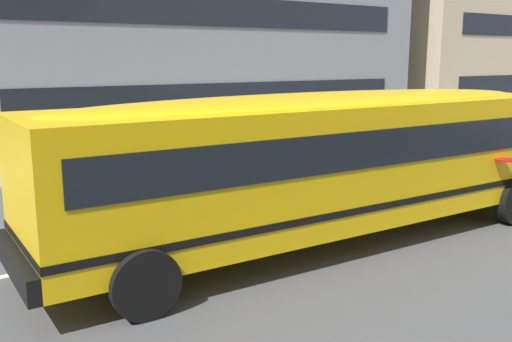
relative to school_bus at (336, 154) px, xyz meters
The scene contains 6 objects.
ground_plane 3.97m from the school_bus, 157.15° to the left, with size 400.00×400.00×0.00m, color #4C4C4F.
sidewalk_far 10.43m from the school_bus, 108.81° to the left, with size 120.00×3.00×0.01m, color gray.
lane_centreline 3.97m from the school_bus, 157.15° to the left, with size 110.00×0.16×0.01m, color silver.
school_bus is the anchor object (origin of this frame).
parked_car_black_by_lamppost 15.20m from the school_bus, 27.48° to the left, with size 3.95×1.98×1.64m.
apartment_block_far_right 31.82m from the school_bus, 34.14° to the left, with size 19.25×12.83×13.30m.
Camera 1 is at (-3.58, -9.35, 3.43)m, focal length 39.77 mm.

